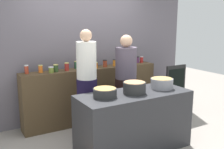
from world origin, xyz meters
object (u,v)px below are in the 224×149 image
Objects in this scene: preserve_jar_9 at (129,60)px; preserve_jar_2 at (51,70)px; preserve_jar_1 at (41,69)px; preserve_jar_12 at (142,59)px; cook_with_tongs at (87,89)px; preserve_jar_0 at (27,69)px; preserve_jar_11 at (138,60)px; preserve_jar_6 at (96,65)px; preserve_jar_7 at (105,63)px; cooking_pot_center at (134,88)px; preserve_jar_3 at (56,68)px; preserve_jar_10 at (133,60)px; chalkboard_sign at (175,90)px; cook_in_cap at (126,86)px; preserve_jar_5 at (76,65)px; cooking_pot_right at (162,83)px; cooking_pot_left at (105,93)px; preserve_jar_4 at (67,67)px; preserve_jar_8 at (114,63)px.

preserve_jar_2 is at bearing -175.82° from preserve_jar_9.
preserve_jar_12 is at bearing 0.56° from preserve_jar_1.
cook_with_tongs is at bearing -158.00° from preserve_jar_12.
preserve_jar_0 is 2.31m from preserve_jar_11.
preserve_jar_7 reaches higher than preserve_jar_6.
preserve_jar_12 is at bearing 50.45° from cooking_pot_center.
preserve_jar_10 reaches higher than preserve_jar_3.
preserve_jar_7 is at bearing -3.72° from preserve_jar_0.
preserve_jar_10 is at bearing 138.39° from chalkboard_sign.
preserve_jar_3 is 0.13× the size of chalkboard_sign.
cook_with_tongs reaches higher than preserve_jar_10.
cook_in_cap is at bearing -22.92° from preserve_jar_2.
preserve_jar_5 reaches higher than cooking_pot_right.
preserve_jar_6 is 0.77× the size of preserve_jar_10.
preserve_jar_11 is (2.07, 0.03, 0.00)m from preserve_jar_1.
preserve_jar_11 is 0.42× the size of cooking_pot_left.
cooking_pot_right is at bearing -111.65° from preserve_jar_11.
preserve_jar_3 is at bearing -8.92° from preserve_jar_0.
preserve_jar_11 is at bearing 2.97° from preserve_jar_4.
preserve_jar_12 is (0.94, 0.09, -0.01)m from preserve_jar_7.
preserve_jar_3 is at bearing 116.94° from cooking_pot_center.
preserve_jar_8 is 0.07× the size of cook_with_tongs.
preserve_jar_3 reaches higher than preserve_jar_6.
preserve_jar_7 is 0.97× the size of preserve_jar_10.
preserve_jar_4 is 1.12m from cook_in_cap.
preserve_jar_9 is at bearing 3.32° from preserve_jar_4.
preserve_jar_3 is (0.26, -0.05, -0.00)m from preserve_jar_1.
chalkboard_sign is at bearing -53.16° from preserve_jar_12.
preserve_jar_5 reaches higher than preserve_jar_8.
preserve_jar_1 is 0.46m from preserve_jar_4.
preserve_jar_8 reaches higher than chalkboard_sign.
cooking_pot_center is at bearing -124.28° from preserve_jar_10.
preserve_jar_9 is 0.10m from preserve_jar_10.
preserve_jar_6 is (0.34, -0.12, -0.02)m from preserve_jar_5.
cooking_pot_left is 0.95× the size of cooking_pot_right.
chalkboard_sign is (0.66, -0.59, -0.60)m from preserve_jar_10.
preserve_jar_8 is (1.44, -0.07, -0.00)m from preserve_jar_1.
preserve_jar_1 is 0.40× the size of cooking_pot_center.
preserve_jar_11 reaches higher than preserve_jar_1.
preserve_jar_9 is 0.08× the size of cook_in_cap.
preserve_jar_0 is 2.19m from preserve_jar_10.
cook_in_cap is at bearing -98.63° from preserve_jar_8.
preserve_jar_8 is at bearing 0.61° from preserve_jar_7.
preserve_jar_5 is 0.42× the size of cooking_pot_right.
preserve_jar_2 is at bearing -17.85° from preserve_jar_0.
preserve_jar_9 is (1.60, 0.08, 0.00)m from preserve_jar_3.
preserve_jar_8 is at bearing -171.39° from preserve_jar_11.
preserve_jar_1 is 1.96m from preserve_jar_10.
preserve_jar_11 is 1.65m from cook_with_tongs.
preserve_jar_3 is at bearing -168.17° from preserve_jar_5.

